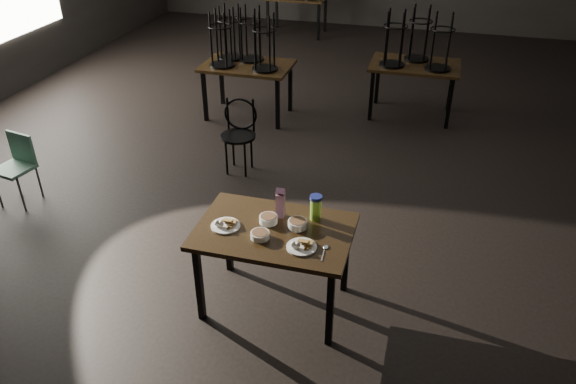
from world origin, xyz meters
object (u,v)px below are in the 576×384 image
(water_bottle, at_px, (316,207))
(bentwood_chair, at_px, (239,130))
(main_table, at_px, (274,238))
(school_chair, at_px, (17,162))
(juice_carton, at_px, (280,203))

(water_bottle, distance_m, bentwood_chair, 2.35)
(main_table, xyz_separation_m, school_chair, (-3.07, 0.86, -0.22))
(main_table, bearing_deg, water_bottle, 38.80)
(water_bottle, bearing_deg, juice_carton, -172.70)
(main_table, xyz_separation_m, water_bottle, (0.27, 0.22, 0.19))
(juice_carton, xyz_separation_m, school_chair, (-3.06, 0.67, -0.42))
(juice_carton, relative_size, bentwood_chair, 0.31)
(main_table, distance_m, juice_carton, 0.27)
(juice_carton, bearing_deg, main_table, -89.30)
(main_table, bearing_deg, juice_carton, 90.70)
(juice_carton, relative_size, school_chair, 0.35)
(water_bottle, bearing_deg, main_table, -141.20)
(water_bottle, relative_size, school_chair, 0.29)
(water_bottle, xyz_separation_m, bentwood_chair, (-1.33, 1.90, -0.36))
(juice_carton, height_order, water_bottle, juice_carton)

